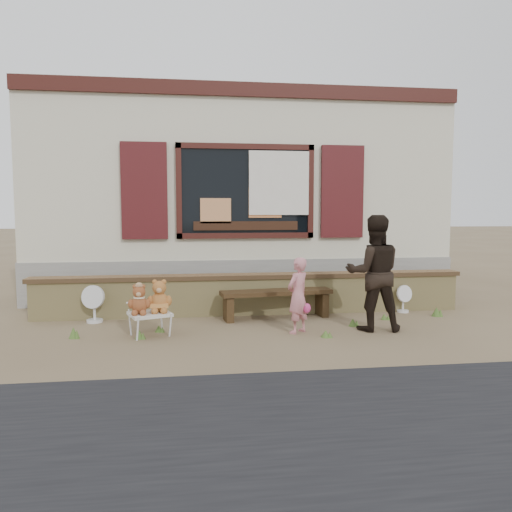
{
  "coord_description": "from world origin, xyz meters",
  "views": [
    {
      "loc": [
        -1.05,
        -7.07,
        1.73
      ],
      "look_at": [
        0.0,
        0.6,
        1.0
      ],
      "focal_mm": 35.0,
      "sensor_mm": 36.0,
      "label": 1
    }
  ],
  "objects": [
    {
      "name": "fan_left",
      "position": [
        -2.48,
        0.71,
        0.29
      ],
      "size": [
        0.37,
        0.24,
        0.58
      ],
      "rotation": [
        0.0,
        0.0,
        -0.3
      ],
      "color": "silver",
      "rests_on": "ground"
    },
    {
      "name": "fan_right",
      "position": [
        2.52,
        0.78,
        0.23
      ],
      "size": [
        0.3,
        0.2,
        0.46
      ],
      "rotation": [
        0.0,
        0.0,
        0.27
      ],
      "color": "silver",
      "rests_on": "ground"
    },
    {
      "name": "bench",
      "position": [
        0.33,
        0.6,
        0.33
      ],
      "size": [
        1.8,
        0.59,
        0.45
      ],
      "rotation": [
        0.0,
        0.0,
        0.12
      ],
      "color": "black",
      "rests_on": "ground"
    },
    {
      "name": "child",
      "position": [
        0.46,
        -0.35,
        0.53
      ],
      "size": [
        0.46,
        0.44,
        1.06
      ],
      "primitive_type": "imported",
      "rotation": [
        0.0,
        0.0,
        3.84
      ],
      "color": "#D68088",
      "rests_on": "ground"
    },
    {
      "name": "adult",
      "position": [
        1.57,
        -0.33,
        0.82
      ],
      "size": [
        0.88,
        0.73,
        1.65
      ],
      "primitive_type": "imported",
      "rotation": [
        0.0,
        0.0,
        2.99
      ],
      "color": "black",
      "rests_on": "ground"
    },
    {
      "name": "shopfront",
      "position": [
        0.0,
        4.49,
        2.0
      ],
      "size": [
        8.04,
        5.13,
        4.0
      ],
      "color": "beige",
      "rests_on": "ground"
    },
    {
      "name": "ground",
      "position": [
        0.0,
        0.0,
        0.0
      ],
      "size": [
        80.0,
        80.0,
        0.0
      ],
      "primitive_type": "plane",
      "color": "brown",
      "rests_on": "ground"
    },
    {
      "name": "teddy_bear_left",
      "position": [
        -1.71,
        -0.3,
        0.53
      ],
      "size": [
        0.37,
        0.35,
        0.41
      ],
      "primitive_type": null,
      "rotation": [
        0.0,
        0.0,
        0.35
      ],
      "color": "brown",
      "rests_on": "folding_chair"
    },
    {
      "name": "folding_chair",
      "position": [
        -1.58,
        -0.25,
        0.29
      ],
      "size": [
        0.65,
        0.62,
        0.32
      ],
      "rotation": [
        0.0,
        0.0,
        0.35
      ],
      "color": "beige",
      "rests_on": "ground"
    },
    {
      "name": "brick_wall",
      "position": [
        0.0,
        1.0,
        0.34
      ],
      "size": [
        7.1,
        0.36,
        0.67
      ],
      "color": "tan",
      "rests_on": "ground"
    },
    {
      "name": "teddy_bear_right",
      "position": [
        -1.45,
        -0.2,
        0.55
      ],
      "size": [
        0.41,
        0.39,
        0.46
      ],
      "primitive_type": null,
      "rotation": [
        0.0,
        0.0,
        0.35
      ],
      "color": "brown",
      "rests_on": "folding_chair"
    },
    {
      "name": "grass_tufts",
      "position": [
        0.42,
        -0.06,
        0.06
      ],
      "size": [
        5.66,
        1.19,
        0.15
      ],
      "color": "#466528",
      "rests_on": "ground"
    }
  ]
}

